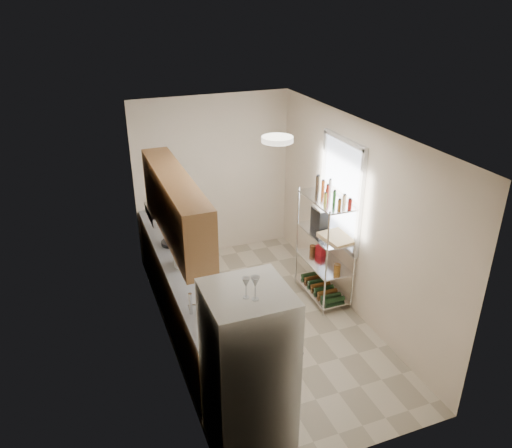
{
  "coord_description": "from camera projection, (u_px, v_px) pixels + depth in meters",
  "views": [
    {
      "loc": [
        -2.06,
        -5.01,
        4.01
      ],
      "look_at": [
        -0.03,
        0.25,
        1.34
      ],
      "focal_mm": 35.0,
      "sensor_mm": 36.0,
      "label": 1
    }
  ],
  "objects": [
    {
      "name": "cutting_board",
      "position": [
        338.0,
        237.0,
        6.6
      ],
      "size": [
        0.42,
        0.51,
        0.03
      ],
      "primitive_type": "cube",
      "rotation": [
        0.0,
        0.0,
        0.11
      ],
      "color": "tan",
      "rests_on": "bakers_rack"
    },
    {
      "name": "window",
      "position": [
        341.0,
        192.0,
        6.64
      ],
      "size": [
        0.06,
        1.0,
        1.46
      ],
      "primitive_type": "cube",
      "color": "white",
      "rests_on": "room"
    },
    {
      "name": "frying_pan_small",
      "position": [
        174.0,
        244.0,
        6.66
      ],
      "size": [
        0.26,
        0.26,
        0.04
      ],
      "primitive_type": "cylinder",
      "rotation": [
        0.0,
        0.0,
        0.28
      ],
      "color": "black",
      "rests_on": "counter_run"
    },
    {
      "name": "storage_bag",
      "position": [
        321.0,
        250.0,
        7.1
      ],
      "size": [
        0.11,
        0.14,
        0.14
      ],
      "primitive_type": "cube",
      "rotation": [
        0.0,
        0.0,
        0.21
      ],
      "color": "#B3161E",
      "rests_on": "bakers_rack"
    },
    {
      "name": "ceiling_dome",
      "position": [
        277.0,
        139.0,
        5.26
      ],
      "size": [
        0.34,
        0.34,
        0.05
      ],
      "primitive_type": "cylinder",
      "color": "white",
      "rests_on": "room"
    },
    {
      "name": "room",
      "position": [
        266.0,
        235.0,
        6.05
      ],
      "size": [
        2.52,
        4.42,
        2.62
      ],
      "color": "#BFB49B",
      "rests_on": "ground"
    },
    {
      "name": "range_hood",
      "position": [
        168.0,
        212.0,
        6.45
      ],
      "size": [
        0.5,
        0.6,
        0.12
      ],
      "primitive_type": "cube",
      "color": "#B7BABC",
      "rests_on": "room"
    },
    {
      "name": "espresso_machine",
      "position": [
        320.0,
        217.0,
        6.85
      ],
      "size": [
        0.18,
        0.26,
        0.3
      ],
      "primitive_type": "cube",
      "rotation": [
        0.0,
        0.0,
        0.03
      ],
      "color": "black",
      "rests_on": "bakers_rack"
    },
    {
      "name": "frying_pan_large",
      "position": [
        172.0,
        243.0,
        6.68
      ],
      "size": [
        0.36,
        0.36,
        0.05
      ],
      "primitive_type": "cylinder",
      "rotation": [
        0.0,
        0.0,
        0.36
      ],
      "color": "black",
      "rests_on": "counter_run"
    },
    {
      "name": "upper_cabinets",
      "position": [
        175.0,
        206.0,
        5.57
      ],
      "size": [
        0.33,
        2.2,
        0.72
      ],
      "primitive_type": "cube",
      "color": "#A57446",
      "rests_on": "room"
    },
    {
      "name": "refrigerator",
      "position": [
        248.0,
        373.0,
        4.49
      ],
      "size": [
        0.72,
        0.72,
        1.74
      ],
      "primitive_type": "cube",
      "color": "silver",
      "rests_on": "ground"
    },
    {
      "name": "wine_glass_b",
      "position": [
        255.0,
        288.0,
        3.97
      ],
      "size": [
        0.08,
        0.08,
        0.21
      ],
      "primitive_type": null,
      "color": "silver",
      "rests_on": "refrigerator"
    },
    {
      "name": "counter_run",
      "position": [
        187.0,
        290.0,
        6.48
      ],
      "size": [
        0.63,
        3.51,
        0.9
      ],
      "color": "#A57446",
      "rests_on": "ground"
    },
    {
      "name": "bakers_rack",
      "position": [
        326.0,
        226.0,
        6.71
      ],
      "size": [
        0.45,
        0.9,
        1.73
      ],
      "color": "silver",
      "rests_on": "ground"
    },
    {
      "name": "wine_glass_a",
      "position": [
        246.0,
        288.0,
        4.0
      ],
      "size": [
        0.07,
        0.07,
        0.18
      ],
      "primitive_type": null,
      "color": "silver",
      "rests_on": "refrigerator"
    },
    {
      "name": "rice_cooker",
      "position": [
        185.0,
        256.0,
        6.15
      ],
      "size": [
        0.29,
        0.29,
        0.23
      ],
      "primitive_type": "cylinder",
      "color": "silver",
      "rests_on": "counter_run"
    }
  ]
}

